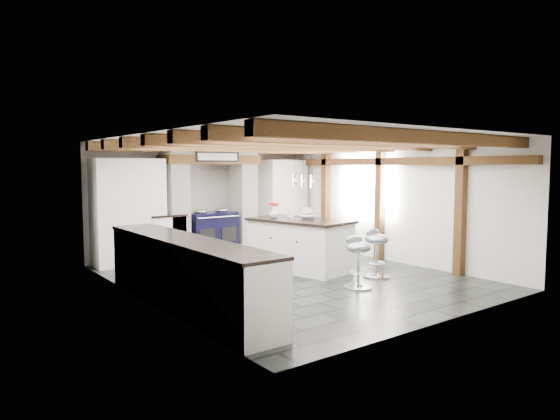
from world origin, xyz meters
TOP-DOWN VIEW (x-y plane):
  - ground at (0.00, 0.00)m, footprint 6.00×6.00m
  - room_shell at (-0.61, 1.42)m, footprint 6.00×6.03m
  - range_cooker at (0.00, 2.68)m, footprint 1.00×0.63m
  - kitchen_island at (0.53, 0.38)m, footprint 1.32×2.01m
  - bar_stool_near at (1.16, -0.87)m, footprint 0.44×0.44m
  - bar_stool_far at (0.38, -1.22)m, footprint 0.52×0.52m

SIDE VIEW (x-z plane):
  - ground at x=0.00m, z-range 0.00..0.00m
  - range_cooker at x=0.00m, z-range -0.03..0.96m
  - kitchen_island at x=0.53m, z-range -0.14..1.08m
  - bar_stool_far at x=0.38m, z-range 0.10..0.90m
  - bar_stool_near at x=1.16m, z-range 0.10..0.92m
  - room_shell at x=-0.61m, z-range -1.93..4.07m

